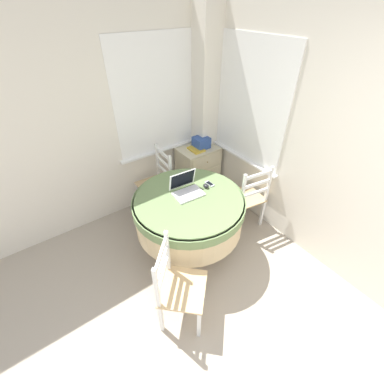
{
  "coord_description": "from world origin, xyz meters",
  "views": [
    {
      "loc": [
        -0.5,
        0.09,
        2.51
      ],
      "look_at": [
        0.86,
        2.0,
        0.69
      ],
      "focal_mm": 24.0,
      "sensor_mm": 36.0,
      "label": 1
    }
  ],
  "objects": [
    {
      "name": "dining_chair_camera_near",
      "position": [
        0.15,
        1.21,
        0.44
      ],
      "size": [
        0.58,
        0.58,
        0.93
      ],
      "color": "tan",
      "rests_on": "ground_plane"
    },
    {
      "name": "corner_cabinet",
      "position": [
        1.51,
        2.74,
        0.38
      ],
      "size": [
        0.59,
        0.45,
        0.75
      ],
      "color": "beige",
      "rests_on": "ground_plane"
    },
    {
      "name": "laptop",
      "position": [
        0.74,
        1.94,
        0.83
      ],
      "size": [
        0.33,
        0.29,
        0.23
      ],
      "color": "white",
      "rests_on": "round_dining_table"
    },
    {
      "name": "dining_chair_near_back_window",
      "position": [
        0.76,
        2.7,
        0.44
      ],
      "size": [
        0.42,
        0.45,
        0.93
      ],
      "color": "tan",
      "rests_on": "ground_plane"
    },
    {
      "name": "round_dining_table",
      "position": [
        0.71,
        1.85,
        0.6
      ],
      "size": [
        1.23,
        1.23,
        0.78
      ],
      "color": "#4C3D2D",
      "rests_on": "ground_plane"
    },
    {
      "name": "dining_chair_near_right_window",
      "position": [
        1.55,
        1.75,
        0.44
      ],
      "size": [
        0.49,
        0.46,
        0.93
      ],
      "color": "tan",
      "rests_on": "ground_plane"
    },
    {
      "name": "cell_phone",
      "position": [
        1.05,
        1.91,
        0.78
      ],
      "size": [
        0.06,
        0.12,
        0.01
      ],
      "color": "#B2B7BC",
      "rests_on": "round_dining_table"
    },
    {
      "name": "corner_room_shell",
      "position": [
        1.04,
        1.87,
        1.28
      ],
      "size": [
        4.09,
        4.85,
        2.55
      ],
      "color": "silver",
      "rests_on": "ground_plane"
    },
    {
      "name": "computer_mouse",
      "position": [
        0.97,
        1.89,
        0.8
      ],
      "size": [
        0.05,
        0.08,
        0.04
      ],
      "color": "black",
      "rests_on": "round_dining_table"
    },
    {
      "name": "storage_box",
      "position": [
        1.54,
        2.72,
        0.83
      ],
      "size": [
        0.2,
        0.2,
        0.15
      ],
      "color": "#2D4C93",
      "rests_on": "corner_cabinet"
    },
    {
      "name": "book_on_cabinet",
      "position": [
        1.43,
        2.7,
        0.76
      ],
      "size": [
        0.17,
        0.23,
        0.02
      ],
      "color": "gold",
      "rests_on": "corner_cabinet"
    }
  ]
}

